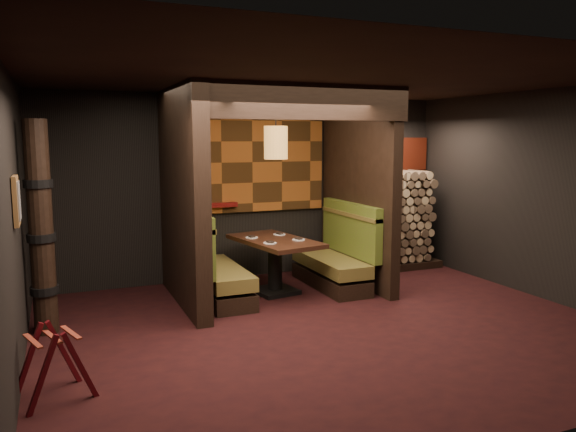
{
  "coord_description": "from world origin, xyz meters",
  "views": [
    {
      "loc": [
        -2.88,
        -5.61,
        2.2
      ],
      "look_at": [
        0.0,
        1.3,
        1.15
      ],
      "focal_mm": 35.0,
      "sensor_mm": 36.0,
      "label": 1
    }
  ],
  "objects_px": {
    "firewood_stack": "(389,220)",
    "luggage_rack": "(54,360)",
    "dining_table": "(275,255)",
    "totem_column": "(41,230)",
    "booth_bench_left": "(213,271)",
    "pendant_lamp": "(276,143)",
    "booth_bench_right": "(337,260)"
  },
  "relations": [
    {
      "from": "booth_bench_left",
      "to": "luggage_rack",
      "type": "bearing_deg",
      "value": -130.81
    },
    {
      "from": "booth_bench_left",
      "to": "luggage_rack",
      "type": "relative_size",
      "value": 2.24
    },
    {
      "from": "booth_bench_right",
      "to": "totem_column",
      "type": "distance_m",
      "value": 4.1
    },
    {
      "from": "pendant_lamp",
      "to": "booth_bench_left",
      "type": "bearing_deg",
      "value": 176.14
    },
    {
      "from": "totem_column",
      "to": "firewood_stack",
      "type": "distance_m",
      "value": 5.49
    },
    {
      "from": "dining_table",
      "to": "totem_column",
      "type": "distance_m",
      "value": 3.1
    },
    {
      "from": "booth_bench_right",
      "to": "dining_table",
      "type": "distance_m",
      "value": 1.0
    },
    {
      "from": "pendant_lamp",
      "to": "firewood_stack",
      "type": "height_order",
      "value": "pendant_lamp"
    },
    {
      "from": "luggage_rack",
      "to": "totem_column",
      "type": "distance_m",
      "value": 1.97
    },
    {
      "from": "pendant_lamp",
      "to": "firewood_stack",
      "type": "bearing_deg",
      "value": 17.98
    },
    {
      "from": "pendant_lamp",
      "to": "luggage_rack",
      "type": "height_order",
      "value": "pendant_lamp"
    },
    {
      "from": "luggage_rack",
      "to": "dining_table",
      "type": "bearing_deg",
      "value": 38.5
    },
    {
      "from": "dining_table",
      "to": "pendant_lamp",
      "type": "distance_m",
      "value": 1.59
    },
    {
      "from": "firewood_stack",
      "to": "pendant_lamp",
      "type": "bearing_deg",
      "value": -162.02
    },
    {
      "from": "luggage_rack",
      "to": "firewood_stack",
      "type": "xyz_separation_m",
      "value": [
        5.26,
        3.03,
        0.49
      ]
    },
    {
      "from": "firewood_stack",
      "to": "luggage_rack",
      "type": "bearing_deg",
      "value": -150.07
    },
    {
      "from": "pendant_lamp",
      "to": "totem_column",
      "type": "height_order",
      "value": "pendant_lamp"
    },
    {
      "from": "dining_table",
      "to": "firewood_stack",
      "type": "height_order",
      "value": "firewood_stack"
    },
    {
      "from": "dining_table",
      "to": "luggage_rack",
      "type": "xyz_separation_m",
      "value": [
        -2.91,
        -2.31,
        -0.22
      ]
    },
    {
      "from": "dining_table",
      "to": "booth_bench_right",
      "type": "bearing_deg",
      "value": 0.62
    },
    {
      "from": "dining_table",
      "to": "pendant_lamp",
      "type": "bearing_deg",
      "value": -90.0
    },
    {
      "from": "dining_table",
      "to": "totem_column",
      "type": "bearing_deg",
      "value": -169.78
    },
    {
      "from": "totem_column",
      "to": "firewood_stack",
      "type": "bearing_deg",
      "value": 13.19
    },
    {
      "from": "pendant_lamp",
      "to": "firewood_stack",
      "type": "relative_size",
      "value": 0.55
    },
    {
      "from": "luggage_rack",
      "to": "totem_column",
      "type": "height_order",
      "value": "totem_column"
    },
    {
      "from": "booth_bench_left",
      "to": "totem_column",
      "type": "distance_m",
      "value": 2.3
    },
    {
      "from": "booth_bench_left",
      "to": "firewood_stack",
      "type": "bearing_deg",
      "value": 12.17
    },
    {
      "from": "booth_bench_right",
      "to": "firewood_stack",
      "type": "bearing_deg",
      "value": 27.35
    },
    {
      "from": "dining_table",
      "to": "booth_bench_left",
      "type": "bearing_deg",
      "value": 179.31
    },
    {
      "from": "booth_bench_left",
      "to": "luggage_rack",
      "type": "distance_m",
      "value": 3.07
    },
    {
      "from": "luggage_rack",
      "to": "firewood_stack",
      "type": "height_order",
      "value": "firewood_stack"
    },
    {
      "from": "luggage_rack",
      "to": "firewood_stack",
      "type": "relative_size",
      "value": 0.41
    }
  ]
}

